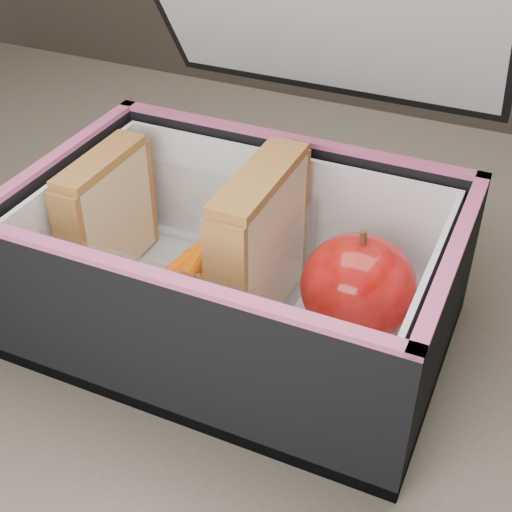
{
  "coord_description": "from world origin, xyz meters",
  "views": [
    {
      "loc": [
        0.19,
        -0.38,
        1.11
      ],
      "look_at": [
        0.03,
        -0.01,
        0.81
      ],
      "focal_mm": 50.0,
      "sensor_mm": 36.0,
      "label": 1
    }
  ],
  "objects": [
    {
      "name": "plastic_tub",
      "position": [
        -0.04,
        -0.01,
        0.8
      ],
      "size": [
        0.17,
        0.12,
        0.07
      ],
      "primitive_type": null,
      "color": "white",
      "rests_on": "lunch_bag"
    },
    {
      "name": "sandwich_left",
      "position": [
        -0.1,
        -0.01,
        0.82
      ],
      "size": [
        0.02,
        0.09,
        0.1
      ],
      "color": "tan",
      "rests_on": "plastic_tub"
    },
    {
      "name": "lunch_bag",
      "position": [
        0.02,
        -0.01,
        0.82
      ],
      "size": [
        0.3,
        0.3,
        0.28
      ],
      "color": "black",
      "rests_on": "kitchen_table"
    },
    {
      "name": "sandwich_right",
      "position": [
        0.03,
        -0.01,
        0.82
      ],
      "size": [
        0.03,
        0.11,
        0.12
      ],
      "color": "tan",
      "rests_on": "plastic_tub"
    },
    {
      "name": "kitchen_table",
      "position": [
        0.0,
        0.0,
        0.66
      ],
      "size": [
        1.2,
        0.8,
        0.75
      ],
      "color": "brown",
      "rests_on": "ground"
    },
    {
      "name": "red_apple",
      "position": [
        0.1,
        -0.01,
        0.81
      ],
      "size": [
        0.1,
        0.1,
        0.08
      ],
      "rotation": [
        0.0,
        0.0,
        -0.33
      ],
      "color": "#850600",
      "rests_on": "paper_napkin"
    },
    {
      "name": "carrot_sticks",
      "position": [
        -0.03,
        -0.01,
        0.78
      ],
      "size": [
        0.04,
        0.16,
        0.03
      ],
      "color": "#DC5500",
      "rests_on": "plastic_tub"
    },
    {
      "name": "paper_napkin",
      "position": [
        0.1,
        -0.01,
        0.77
      ],
      "size": [
        0.09,
        0.1,
        0.01
      ],
      "primitive_type": "cube",
      "rotation": [
        0.0,
        0.0,
        -0.36
      ],
      "color": "white",
      "rests_on": "lunch_bag"
    }
  ]
}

